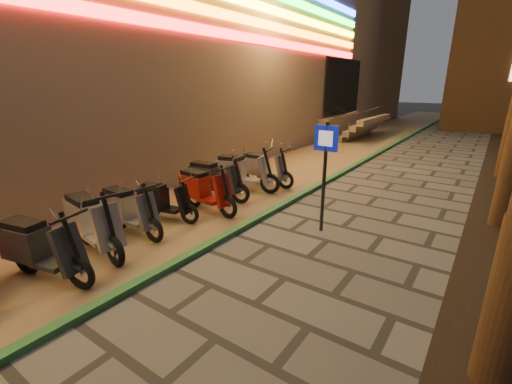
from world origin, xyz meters
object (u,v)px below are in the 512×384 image
Objects in this scene: scooter_8 at (162,200)px; scooter_10 at (213,179)px; pedestrian_sign at (325,163)px; scooter_7 at (127,210)px; scooter_5 at (38,248)px; scooter_12 at (262,168)px; scooter_6 at (91,222)px; scooter_9 at (202,189)px; scooter_11 at (241,172)px.

scooter_10 is (-0.06, 1.78, 0.09)m from scooter_8.
pedestrian_sign is 4.13m from scooter_7.
scooter_10 reaches higher than scooter_7.
scooter_7 is at bearing 88.45° from scooter_5.
scooter_12 is (0.34, 1.87, -0.02)m from scooter_10.
scooter_6 reaches higher than scooter_7.
scooter_12 is (0.28, 3.65, 0.07)m from scooter_8.
scooter_7 is 2.67m from scooter_10.
scooter_9 is (-2.89, -0.52, -0.94)m from pedestrian_sign.
scooter_6 is 2.72m from scooter_9.
scooter_6 reaches higher than scooter_9.
scooter_10 reaches higher than scooter_12.
scooter_11 is (-0.22, 1.81, 0.03)m from scooter_9.
scooter_11 is (0.12, 2.77, 0.11)m from scooter_8.
scooter_9 is at bearing -167.09° from pedestrian_sign.
scooter_7 is at bearing -96.54° from scooter_9.
pedestrian_sign is 1.30× the size of scooter_5.
pedestrian_sign is at bearing -11.83° from scooter_10.
scooter_5 is at bearing -78.42° from scooter_7.
scooter_6 is 1.05× the size of scooter_9.
scooter_11 is at bearing 100.96° from scooter_9.
pedestrian_sign is 3.49m from scooter_11.
pedestrian_sign reaches higher than scooter_11.
scooter_10 is (-0.20, 3.53, -0.02)m from scooter_6.
scooter_6 is 3.54m from scooter_10.
scooter_10 is (-3.29, 0.29, -0.93)m from pedestrian_sign.
scooter_7 is at bearing -95.51° from scooter_10.
scooter_5 is 0.94× the size of scooter_6.
scooter_5 is (-2.85, -4.25, -0.94)m from pedestrian_sign.
pedestrian_sign is 1.23× the size of scooter_6.
scooter_5 is at bearing -68.76° from scooter_6.
scooter_10 is at bearing 120.07° from scooter_9.
scooter_6 reaches higher than scooter_10.
scooter_9 is at bearing 79.75° from scooter_7.
scooter_8 is 3.66m from scooter_12.
scooter_7 is 1.89m from scooter_9.
scooter_7 is 3.67m from scooter_11.
scooter_11 is at bearing 79.73° from scooter_5.
pedestrian_sign reaches higher than scooter_8.
scooter_10 is at bearing 91.44° from scooter_7.
scooter_6 is 5.40m from scooter_12.
pedestrian_sign is at bearing 14.19° from scooter_9.
scooter_11 is at bearing 98.32° from scooter_6.
scooter_11 reaches higher than scooter_6.
scooter_7 is (-0.14, 0.86, -0.05)m from scooter_6.
scooter_11 is (-0.02, 4.53, 0.00)m from scooter_6.
scooter_8 is (-0.38, 2.76, -0.08)m from scooter_5.
scooter_6 reaches higher than scooter_12.
scooter_11 is (0.18, 1.00, 0.02)m from scooter_10.
scooter_10 is (-0.40, 0.82, 0.01)m from scooter_9.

